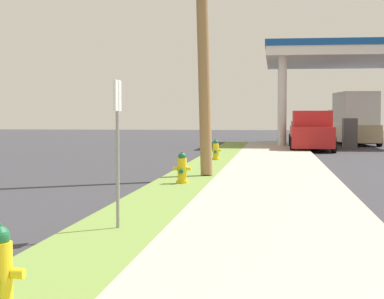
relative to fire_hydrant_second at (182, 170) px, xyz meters
name	(u,v)px	position (x,y,z in m)	size (l,w,h in m)	color
fire_hydrant_second	(182,170)	(0.00, 0.00, 0.00)	(0.42, 0.38, 0.74)	yellow
fire_hydrant_third	(216,151)	(0.05, 8.58, 0.00)	(0.42, 0.37, 0.74)	yellow
utility_pole_midground	(202,12)	(0.22, 2.47, 4.11)	(0.86, 1.58, 8.70)	#937047
street_sign_post	(117,123)	(-0.04, -6.42, 1.19)	(0.05, 0.36, 2.12)	gray
car_silver_by_near_pump	(359,131)	(7.63, 28.70, 0.28)	(2.08, 4.56, 1.57)	#BCBCC1
truck_red_at_forecourt	(311,132)	(3.99, 17.83, 0.47)	(2.16, 5.42, 1.97)	red
truck_tan_on_apron	(353,120)	(6.83, 25.00, 1.04)	(2.71, 6.57, 3.11)	tan
truck_navy_at_far_bay	(343,127)	(6.95, 32.28, 0.47)	(2.14, 5.41, 1.97)	navy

